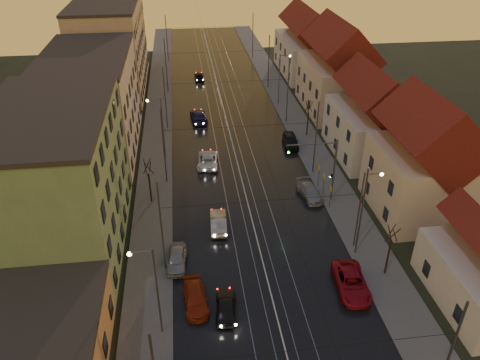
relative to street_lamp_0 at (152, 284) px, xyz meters
name	(u,v)px	position (x,y,z in m)	size (l,w,h in m)	color
ground	(283,342)	(9.10, -2.00, -4.89)	(160.00, 160.00, 0.00)	black
road	(227,122)	(9.10, 38.00, -4.87)	(16.00, 120.00, 0.04)	black
sidewalk_left	(158,125)	(-0.90, 38.00, -4.81)	(4.00, 120.00, 0.15)	#4C4C4C
sidewalk_right	(294,118)	(19.10, 38.00, -4.81)	(4.00, 120.00, 0.15)	#4C4C4C
tram_rail_0	(212,123)	(6.90, 38.00, -4.83)	(0.06, 120.00, 0.03)	gray
tram_rail_1	(222,122)	(8.33, 38.00, -4.83)	(0.06, 120.00, 0.03)	gray
tram_rail_2	(232,122)	(9.87, 38.00, -4.83)	(0.06, 120.00, 0.03)	gray
tram_rail_3	(242,121)	(11.30, 38.00, -4.83)	(0.06, 120.00, 0.03)	gray
apartment_left_1	(58,184)	(-8.40, 12.00, 1.61)	(10.00, 18.00, 13.00)	#607C4F
apartment_left_2	(92,105)	(-8.40, 32.00, 1.11)	(10.00, 20.00, 12.00)	#AFA887
apartment_left_3	(111,46)	(-8.40, 56.00, 2.11)	(10.00, 24.00, 14.00)	tan
house_right_1	(423,165)	(26.10, 13.00, 0.56)	(8.67, 10.20, 10.80)	beige
house_right_2	(374,120)	(26.10, 26.00, -0.24)	(9.18, 12.24, 9.20)	beige
house_right_3	(338,73)	(26.10, 41.00, 0.92)	(9.18, 14.28, 11.50)	beige
house_right_4	(307,46)	(26.10, 59.00, 0.16)	(9.18, 16.32, 10.00)	beige
catenary_pole_r_0	(449,356)	(17.70, -8.00, -0.39)	(0.16, 0.16, 9.00)	#595B60
catenary_pole_l_1	(161,228)	(0.50, 7.00, -0.39)	(0.16, 0.16, 9.00)	#595B60
catenary_pole_r_1	(361,213)	(17.70, 7.00, -0.39)	(0.16, 0.16, 9.00)	#595B60
catenary_pole_l_2	(164,147)	(0.50, 22.00, -0.39)	(0.16, 0.16, 9.00)	#595B60
catenary_pole_r_2	(316,139)	(17.70, 22.00, -0.39)	(0.16, 0.16, 9.00)	#595B60
catenary_pole_l_3	(165,98)	(0.50, 37.00, -0.39)	(0.16, 0.16, 9.00)	#595B60
catenary_pole_r_3	(288,93)	(17.70, 37.00, -0.39)	(0.16, 0.16, 9.00)	#595B60
catenary_pole_l_4	(166,66)	(0.50, 52.00, -0.39)	(0.16, 0.16, 9.00)	#595B60
catenary_pole_r_4	(269,62)	(17.70, 52.00, -0.39)	(0.16, 0.16, 9.00)	#595B60
catenary_pole_l_5	(167,39)	(0.50, 70.00, -0.39)	(0.16, 0.16, 9.00)	#595B60
catenary_pole_r_5	(253,36)	(17.70, 70.00, -0.39)	(0.16, 0.16, 9.00)	#595B60
street_lamp_0	(152,284)	(0.00, 0.00, 0.00)	(1.75, 0.32, 8.00)	#595B60
street_lamp_1	(364,203)	(18.21, 8.00, 0.00)	(1.75, 0.32, 8.00)	#595B60
street_lamp_2	(160,122)	(0.00, 28.00, 0.00)	(1.75, 0.32, 8.00)	#595B60
street_lamp_3	(281,74)	(18.21, 44.00, 0.00)	(1.75, 0.32, 8.00)	#595B60
traffic_light_mast	(325,163)	(17.10, 16.00, -0.29)	(5.30, 0.32, 7.20)	#595B60
bare_tree_0	(150,182)	(-1.09, 18.00, -2.40)	(1.09, 1.09, 5.11)	black
bare_tree_1	(389,252)	(19.31, 4.00, -2.40)	(1.09, 1.09, 5.11)	black
bare_tree_2	(308,119)	(19.51, 32.00, -2.40)	(1.09, 1.09, 5.11)	black
driving_car_0	(226,307)	(5.23, 1.33, -4.21)	(1.59, 3.95, 1.34)	black
driving_car_1	(218,222)	(5.62, 12.51, -4.15)	(1.55, 4.45, 1.47)	#929397
driving_car_2	(208,159)	(5.48, 25.61, -4.17)	(2.38, 5.15, 1.43)	silver
driving_car_3	(199,116)	(5.05, 39.10, -4.11)	(2.18, 5.36, 1.56)	#171B47
driving_car_4	(199,76)	(6.11, 57.57, -4.18)	(1.68, 4.16, 1.42)	black
parked_left_2	(195,298)	(2.90, 2.54, -4.25)	(1.77, 4.36, 1.27)	#9B2B0F
parked_left_3	(177,259)	(1.50, 7.49, -4.18)	(1.66, 4.13, 1.41)	#A3A3A9
parked_right_0	(351,282)	(15.78, 2.63, -4.14)	(2.46, 5.34, 1.48)	maroon
parked_right_1	(310,191)	(15.99, 16.93, -4.23)	(1.84, 4.53, 1.31)	#9C9BA1
parked_right_2	(290,141)	(16.60, 29.32, -4.10)	(1.86, 4.61, 1.57)	black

